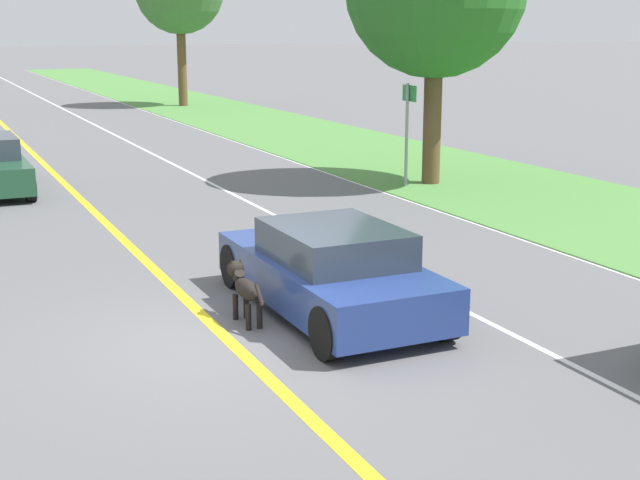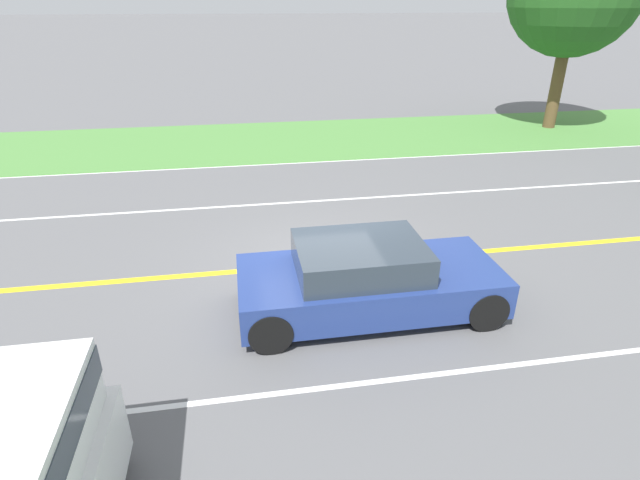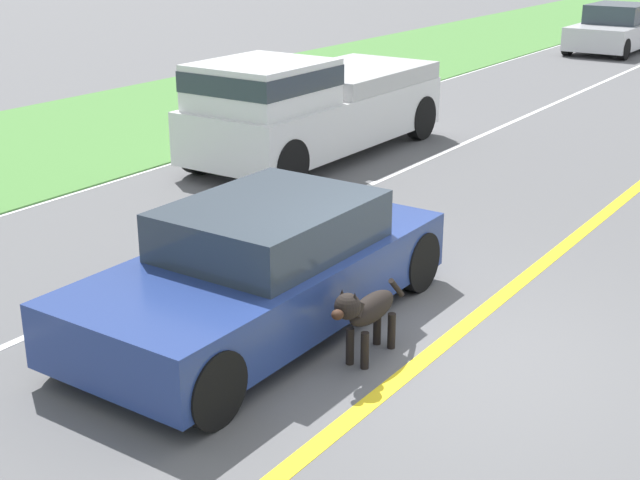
{
  "view_description": "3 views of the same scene",
  "coord_description": "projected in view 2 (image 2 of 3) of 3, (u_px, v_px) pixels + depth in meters",
  "views": [
    {
      "loc": [
        -3.49,
        -10.55,
        3.97
      ],
      "look_at": [
        1.56,
        0.45,
        1.08
      ],
      "focal_mm": 50.0,
      "sensor_mm": 36.0,
      "label": 1
    },
    {
      "loc": [
        8.71,
        -1.52,
        4.83
      ],
      "look_at": [
        0.96,
        -0.2,
        1.03
      ],
      "focal_mm": 28.0,
      "sensor_mm": 36.0,
      "label": 2
    },
    {
      "loc": [
        -3.46,
        7.0,
        3.91
      ],
      "look_at": [
        1.02,
        0.49,
        1.07
      ],
      "focal_mm": 50.0,
      "sensor_mm": 36.0,
      "label": 3
    }
  ],
  "objects": [
    {
      "name": "grass_verge_left",
      "position": [
        277.0,
        140.0,
        18.93
      ],
      "size": [
        6.0,
        160.0,
        0.03
      ],
      "primitive_type": "cube",
      "color": "#4C843D",
      "rests_on": "ground"
    },
    {
      "name": "lane_dash_oncoming",
      "position": [
        299.0,
        202.0,
        13.17
      ],
      "size": [
        0.1,
        160.0,
        0.01
      ],
      "primitive_type": "cube",
      "color": "white",
      "rests_on": "ground"
    },
    {
      "name": "lane_dash_same_dir",
      "position": [
        365.0,
        383.0,
        6.95
      ],
      "size": [
        0.1,
        160.0,
        0.01
      ],
      "primitive_type": "cube",
      "color": "white",
      "rests_on": "ground"
    },
    {
      "name": "ground_plane",
      "position": [
        322.0,
        265.0,
        10.06
      ],
      "size": [
        400.0,
        400.0,
        0.0
      ],
      "primitive_type": "plane",
      "color": "#5B5B5E"
    },
    {
      "name": "lane_edge_line_left",
      "position": [
        285.0,
        163.0,
        16.27
      ],
      "size": [
        0.14,
        160.0,
        0.01
      ],
      "primitive_type": "cube",
      "color": "white",
      "rests_on": "ground"
    },
    {
      "name": "dog",
      "position": [
        354.0,
        250.0,
        9.52
      ],
      "size": [
        0.25,
        1.26,
        0.82
      ],
      "rotation": [
        0.0,
        0.0,
        0.01
      ],
      "color": "black",
      "rests_on": "ground"
    },
    {
      "name": "centre_divider_line",
      "position": [
        322.0,
        265.0,
        10.06
      ],
      "size": [
        0.18,
        160.0,
        0.01
      ],
      "primitive_type": "cube",
      "color": "yellow",
      "rests_on": "ground"
    },
    {
      "name": "ego_car",
      "position": [
        367.0,
        279.0,
        8.34
      ],
      "size": [
        1.9,
        4.35,
        1.28
      ],
      "color": "navy",
      "rests_on": "ground"
    }
  ]
}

